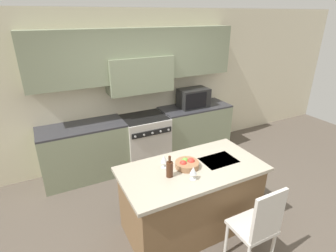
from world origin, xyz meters
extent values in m
plane|color=brown|center=(0.00, 0.00, 0.00)|extent=(10.00, 10.00, 0.00)
cube|color=beige|center=(0.00, 2.11, 1.35)|extent=(10.00, 0.06, 2.70)
cube|color=gray|center=(0.00, 1.91, 1.98)|extent=(3.55, 0.34, 0.85)
cube|color=gray|center=(0.00, 1.88, 1.65)|extent=(1.12, 0.40, 0.60)
cube|color=gray|center=(-1.08, 1.77, 0.45)|extent=(1.38, 0.62, 0.91)
cube|color=#333338|center=(-1.08, 1.77, 0.92)|extent=(1.38, 0.62, 0.03)
cube|color=gray|center=(1.08, 1.77, 0.45)|extent=(1.38, 0.62, 0.91)
cube|color=#333338|center=(1.08, 1.77, 0.92)|extent=(1.38, 0.62, 0.03)
cube|color=beige|center=(0.00, 1.75, 0.45)|extent=(0.79, 0.66, 0.91)
cube|color=black|center=(0.00, 1.75, 0.91)|extent=(0.76, 0.61, 0.01)
cube|color=black|center=(0.00, 1.41, 0.75)|extent=(0.72, 0.02, 0.09)
cylinder|color=silver|center=(-0.31, 1.39, 0.75)|extent=(0.04, 0.02, 0.04)
cylinder|color=silver|center=(-0.15, 1.39, 0.75)|extent=(0.04, 0.02, 0.04)
cylinder|color=silver|center=(0.00, 1.39, 0.75)|extent=(0.04, 0.02, 0.04)
cylinder|color=silver|center=(0.15, 1.39, 0.75)|extent=(0.04, 0.02, 0.04)
cylinder|color=silver|center=(0.31, 1.39, 0.75)|extent=(0.04, 0.02, 0.04)
cube|color=black|center=(1.04, 1.77, 1.12)|extent=(0.57, 0.36, 0.36)
cube|color=black|center=(0.98, 1.58, 1.12)|extent=(0.44, 0.01, 0.29)
cube|color=brown|center=(-0.10, -0.04, 0.43)|extent=(1.64, 0.84, 0.85)
cube|color=#B2A893|center=(-0.10, -0.04, 0.87)|extent=(1.75, 0.91, 0.04)
cube|color=#2D2D30|center=(0.29, -0.04, 0.89)|extent=(0.44, 0.32, 0.01)
cylinder|color=#B2B2B7|center=(0.29, 0.15, 0.89)|extent=(0.02, 0.02, 0.00)
cube|color=beige|center=(0.20, -0.80, 0.49)|extent=(0.42, 0.40, 0.04)
cube|color=beige|center=(0.20, -0.98, 0.78)|extent=(0.40, 0.04, 0.54)
cylinder|color=beige|center=(0.02, -0.63, 0.24)|extent=(0.04, 0.04, 0.47)
cylinder|color=beige|center=(0.37, -0.63, 0.24)|extent=(0.04, 0.04, 0.47)
cylinder|color=beige|center=(0.37, -0.97, 0.24)|extent=(0.04, 0.04, 0.47)
cylinder|color=#422314|center=(-0.43, -0.08, 0.99)|extent=(0.08, 0.08, 0.18)
cylinder|color=#422314|center=(-0.43, -0.08, 1.12)|extent=(0.03, 0.03, 0.08)
cylinder|color=white|center=(-0.23, -0.25, 0.90)|extent=(0.07, 0.07, 0.01)
cylinder|color=white|center=(-0.23, -0.25, 0.94)|extent=(0.01, 0.01, 0.06)
cone|color=white|center=(-0.23, -0.25, 1.01)|extent=(0.08, 0.08, 0.09)
cylinder|color=white|center=(-0.40, 0.12, 0.90)|extent=(0.07, 0.07, 0.01)
cylinder|color=white|center=(-0.40, 0.12, 0.94)|extent=(0.01, 0.01, 0.06)
cone|color=white|center=(-0.40, 0.12, 1.01)|extent=(0.08, 0.08, 0.09)
cylinder|color=#996B47|center=(-0.15, 0.00, 0.93)|extent=(0.29, 0.29, 0.07)
sphere|color=red|center=(-0.21, 0.00, 0.96)|extent=(0.09, 0.09, 0.09)
sphere|color=red|center=(-0.10, 0.00, 0.96)|extent=(0.10, 0.10, 0.10)
sphere|color=#66A83D|center=(-0.15, 0.05, 0.96)|extent=(0.08, 0.08, 0.08)
camera|label=1|loc=(-1.59, -2.31, 2.61)|focal=28.00mm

